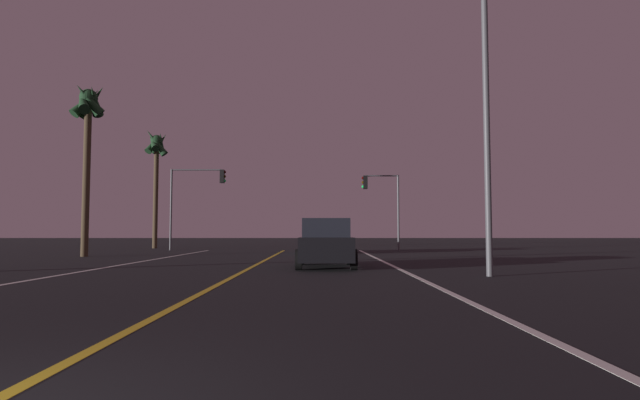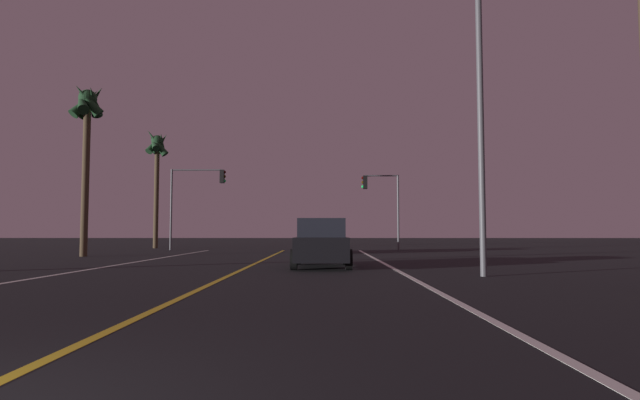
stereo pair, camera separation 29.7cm
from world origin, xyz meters
TOP-DOWN VIEW (x-y plane):
  - lane_edge_right at (5.06, 12.70)m, footprint 0.16×37.40m
  - lane_edge_left at (-5.06, 12.70)m, footprint 0.16×37.40m
  - lane_center_divider at (0.00, 12.70)m, footprint 0.16×37.40m
  - car_lead_same_lane at (2.61, 15.20)m, footprint 2.02×4.30m
  - car_ahead_far at (2.61, 27.45)m, footprint 2.02×4.30m
  - traffic_light_near_right at (6.53, 31.90)m, footprint 2.56×0.36m
  - traffic_light_near_left at (-5.94, 31.90)m, footprint 3.79×0.36m
  - street_lamp_right_near at (6.68, 11.50)m, footprint 2.20×0.44m
  - palm_tree_left_mid at (-9.44, 22.93)m, footprint 2.02×2.22m
  - palm_tree_left_far at (-10.08, 35.88)m, footprint 2.04×2.07m

SIDE VIEW (x-z plane):
  - lane_edge_right at x=5.06m, z-range 0.00..0.01m
  - lane_edge_left at x=-5.06m, z-range 0.00..0.01m
  - lane_center_divider at x=0.00m, z-range 0.00..0.01m
  - car_lead_same_lane at x=2.61m, z-range -0.03..1.67m
  - car_ahead_far at x=2.61m, z-range -0.03..1.67m
  - traffic_light_near_right at x=6.53m, z-range 1.23..6.34m
  - traffic_light_near_left at x=-5.94m, z-range 1.37..6.89m
  - street_lamp_right_near at x=6.68m, z-range 1.10..9.59m
  - palm_tree_left_mid at x=-9.44m, z-range 2.67..11.53m
  - palm_tree_left_far at x=-10.08m, z-range 2.61..11.73m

